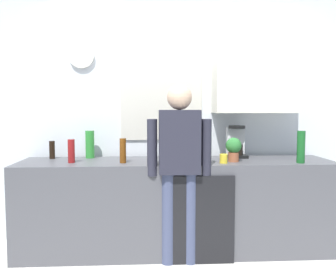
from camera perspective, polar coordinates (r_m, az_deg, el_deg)
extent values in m
plane|color=silver|center=(3.38, 1.81, -20.07)|extent=(8.00, 8.00, 0.00)
cube|color=#4C4C51|center=(3.51, 1.40, -11.43)|extent=(3.02, 0.64, 0.89)
cube|color=black|center=(3.23, 5.73, -13.68)|extent=(0.56, 0.02, 0.80)
cube|color=silver|center=(3.81, 0.90, 2.87)|extent=(4.62, 0.10, 2.60)
cube|color=beige|center=(3.74, -1.08, 4.94)|extent=(0.86, 0.02, 0.76)
cube|color=#8CA5C6|center=(3.75, -1.08, 4.94)|extent=(0.80, 0.02, 0.70)
cube|color=silver|center=(3.76, 13.87, 8.62)|extent=(0.84, 0.32, 0.68)
cylinder|color=silver|center=(3.83, -13.88, 12.31)|extent=(0.26, 0.03, 0.26)
cube|color=black|center=(3.70, 11.05, -3.45)|extent=(0.20, 0.20, 0.03)
cube|color=silver|center=(3.74, 10.86, -0.97)|extent=(0.18, 0.08, 0.28)
cylinder|color=black|center=(3.66, 11.18, -2.42)|extent=(0.11, 0.11, 0.11)
cylinder|color=black|center=(3.67, 11.12, 1.20)|extent=(0.17, 0.17, 0.03)
cylinder|color=#195923|center=(3.48, 20.76, -1.89)|extent=(0.07, 0.07, 0.30)
cylinder|color=brown|center=(3.29, -7.33, -2.61)|extent=(0.06, 0.06, 0.23)
cylinder|color=black|center=(3.72, -18.29, -2.37)|extent=(0.06, 0.06, 0.18)
cylinder|color=maroon|center=(3.40, -15.41, -2.60)|extent=(0.06, 0.06, 0.22)
cylinder|color=#2D8C33|center=(3.67, -12.55, -1.57)|extent=(0.09, 0.09, 0.28)
cylinder|color=yellow|center=(3.30, 9.00, -3.88)|extent=(0.07, 0.07, 0.08)
cylinder|color=#9E5638|center=(3.40, 10.56, -3.60)|extent=(0.10, 0.10, 0.09)
sphere|color=#2D7233|center=(3.39, 10.59, -1.76)|extent=(0.15, 0.15, 0.15)
cylinder|color=yellow|center=(3.18, 1.32, -3.55)|extent=(0.06, 0.06, 0.15)
cone|color=white|center=(3.16, 1.33, -1.94)|extent=(0.02, 0.02, 0.03)
cylinder|color=silver|center=(3.54, 1.43, -2.57)|extent=(0.14, 0.14, 0.17)
cylinder|color=#3F4766|center=(3.23, 0.01, -13.47)|extent=(0.12, 0.12, 0.82)
cylinder|color=#3F4766|center=(3.24, 3.64, -13.39)|extent=(0.12, 0.12, 0.82)
cube|color=#262633|center=(3.09, 1.86, -1.18)|extent=(0.36, 0.20, 0.56)
sphere|color=#D8AD8C|center=(3.08, 1.88, 6.06)|extent=(0.22, 0.22, 0.22)
cylinder|color=#262633|center=(3.09, -2.58, -2.13)|extent=(0.09, 0.09, 0.50)
cylinder|color=#262633|center=(3.13, 6.24, -2.06)|extent=(0.09, 0.09, 0.50)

